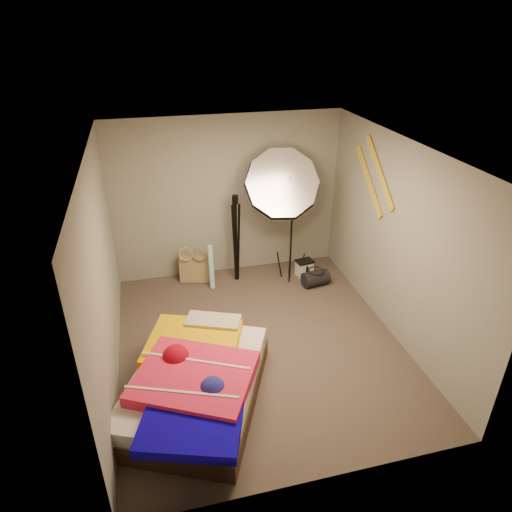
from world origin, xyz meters
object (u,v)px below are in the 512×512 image
object	(u,v)px
camera_case	(304,269)
camera_tripod	(236,233)
wrapping_roll	(211,267)
duffel_bag	(316,278)
bed	(196,383)
tote_bag	(194,268)
photo_umbrella	(281,185)

from	to	relation	value
camera_case	camera_tripod	bearing A→B (deg)	163.14
camera_tripod	camera_case	bearing A→B (deg)	-8.00
camera_case	wrapping_roll	bearing A→B (deg)	169.89
duffel_bag	bed	world-z (taller)	bed
tote_bag	bed	xyz separation A→B (m)	(-0.31, -2.55, 0.05)
tote_bag	bed	world-z (taller)	bed
camera_case	duffel_bag	size ratio (longest dim) A/B	0.62
photo_umbrella	camera_tripod	world-z (taller)	photo_umbrella
tote_bag	duffel_bag	world-z (taller)	tote_bag
wrapping_roll	duffel_bag	bearing A→B (deg)	-12.99
tote_bag	duffel_bag	bearing A→B (deg)	-3.75
tote_bag	photo_umbrella	size ratio (longest dim) A/B	0.20
camera_case	photo_umbrella	bearing A→B (deg)	-174.84
wrapping_roll	photo_umbrella	bearing A→B (deg)	-8.07
camera_case	bed	size ratio (longest dim) A/B	0.11
photo_umbrella	camera_tripod	bearing A→B (deg)	156.74
bed	camera_tripod	xyz separation A→B (m)	(0.96, 2.43, 0.54)
camera_case	duffel_bag	bearing A→B (deg)	-87.14
tote_bag	wrapping_roll	bearing A→B (deg)	-31.47
camera_case	bed	distance (m)	3.06
bed	duffel_bag	bearing A→B (deg)	42.81
wrapping_roll	camera_case	distance (m)	1.51
wrapping_roll	duffel_bag	distance (m)	1.62
wrapping_roll	camera_tripod	distance (m)	0.64
camera_tripod	wrapping_roll	bearing A→B (deg)	-164.17
bed	camera_tripod	bearing A→B (deg)	68.38
duffel_bag	bed	xyz separation A→B (m)	(-2.11, -1.95, 0.15)
tote_bag	photo_umbrella	world-z (taller)	photo_umbrella
photo_umbrella	camera_tripod	xyz separation A→B (m)	(-0.62, 0.27, -0.79)
tote_bag	wrapping_roll	size ratio (longest dim) A/B	0.65
tote_bag	camera_tripod	world-z (taller)	camera_tripod
tote_bag	duffel_bag	distance (m)	1.90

